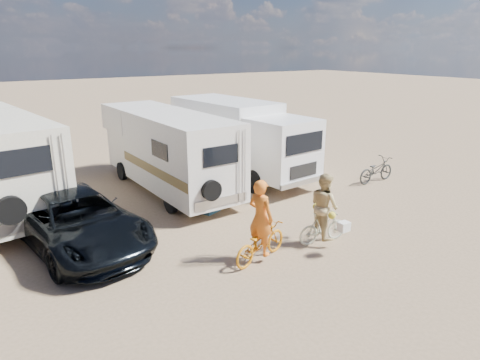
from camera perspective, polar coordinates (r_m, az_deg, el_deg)
ground at (r=10.95m, az=3.73°, el=-10.58°), size 140.00×140.00×0.00m
rv_main at (r=15.90m, az=-9.72°, el=3.73°), size 2.40×7.41×2.90m
box_truck at (r=17.52m, az=0.07°, el=5.47°), size 2.93×7.29×3.04m
dark_suv at (r=12.11m, az=-21.07°, el=-5.08°), size 3.24×5.64×1.48m
bike_man at (r=10.72m, az=2.74°, el=-8.33°), size 1.93×1.09×0.96m
bike_woman at (r=11.85m, az=11.04°, el=-6.20°), size 1.54×0.63×0.90m
rider_man at (r=10.52m, az=2.78°, el=-5.93°), size 0.63×0.80×1.93m
rider_woman at (r=11.68m, az=11.17°, el=-4.21°), size 0.79×0.96×1.79m
bike_parked at (r=17.65m, az=17.77°, el=1.28°), size 1.89×0.70×0.99m
cooler at (r=13.84m, az=-4.09°, el=-3.38°), size 0.71×0.61×0.47m
crate at (r=14.40m, az=-3.60°, el=-2.77°), size 0.60×0.60×0.36m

